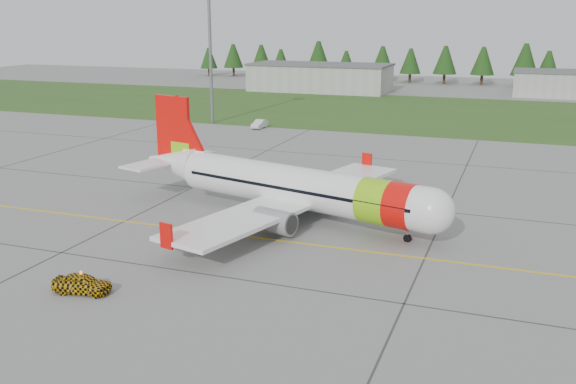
% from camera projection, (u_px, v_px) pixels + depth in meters
% --- Properties ---
extents(ground, '(320.00, 320.00, 0.00)m').
position_uv_depth(ground, '(250.00, 281.00, 41.59)').
color(ground, gray).
rests_on(ground, ground).
extents(aircraft, '(30.76, 28.95, 9.49)m').
position_uv_depth(aircraft, '(293.00, 187.00, 54.07)').
color(aircraft, white).
rests_on(aircraft, ground).
extents(follow_me_car, '(1.47, 1.65, 3.65)m').
position_uv_depth(follow_me_car, '(80.00, 265.00, 39.34)').
color(follow_me_car, '#F0B50D').
rests_on(follow_me_car, ground).
extents(service_van, '(1.44, 1.36, 4.04)m').
position_uv_depth(service_van, '(260.00, 115.00, 99.22)').
color(service_van, silver).
rests_on(service_van, ground).
extents(grass_strip, '(320.00, 50.00, 0.03)m').
position_uv_depth(grass_strip, '(432.00, 113.00, 115.83)').
color(grass_strip, '#30561E').
rests_on(grass_strip, ground).
extents(taxi_guideline, '(120.00, 0.25, 0.02)m').
position_uv_depth(taxi_guideline, '(292.00, 242.00, 48.83)').
color(taxi_guideline, gold).
rests_on(taxi_guideline, ground).
extents(hangar_west, '(32.00, 14.00, 6.00)m').
position_uv_depth(hangar_west, '(320.00, 78.00, 150.44)').
color(hangar_west, '#A8A8A3').
rests_on(hangar_west, ground).
extents(hangar_east, '(24.00, 12.00, 5.20)m').
position_uv_depth(hangar_east, '(572.00, 85.00, 139.39)').
color(hangar_east, '#A8A8A3').
rests_on(hangar_east, ground).
extents(floodlight_mast, '(0.50, 0.50, 20.00)m').
position_uv_depth(floodlight_mast, '(211.00, 61.00, 102.20)').
color(floodlight_mast, slate).
rests_on(floodlight_mast, ground).
extents(treeline, '(160.00, 8.00, 10.00)m').
position_uv_depth(treeline, '(464.00, 65.00, 165.24)').
color(treeline, '#1C3F14').
rests_on(treeline, ground).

